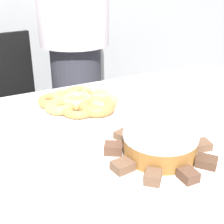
% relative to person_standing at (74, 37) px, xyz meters
% --- Properties ---
extents(table, '(1.62, 1.01, 0.73)m').
position_rel_person_standing_xyz_m(table, '(-0.16, -0.91, -0.21)').
color(table, silver).
rests_on(table, ground_plane).
extents(person_standing, '(0.39, 0.39, 1.65)m').
position_rel_person_standing_xyz_m(person_standing, '(0.00, 0.00, 0.00)').
color(person_standing, '#383842').
rests_on(person_standing, ground_plane).
extents(office_chair_left, '(0.50, 0.50, 0.89)m').
position_rel_person_standing_xyz_m(office_chair_left, '(-0.38, 0.04, -0.44)').
color(office_chair_left, black).
rests_on(office_chair_left, ground_plane).
extents(plate_cake, '(0.33, 0.33, 0.01)m').
position_rel_person_standing_xyz_m(plate_cake, '(-0.19, -1.08, -0.13)').
color(plate_cake, white).
rests_on(plate_cake, table).
extents(plate_donuts, '(0.38, 0.38, 0.01)m').
position_rel_person_standing_xyz_m(plate_donuts, '(-0.26, -0.66, -0.13)').
color(plate_donuts, white).
rests_on(plate_donuts, table).
extents(frosted_cake, '(0.20, 0.20, 0.07)m').
position_rel_person_standing_xyz_m(frosted_cake, '(-0.19, -1.08, -0.09)').
color(frosted_cake, '#9E662D').
rests_on(frosted_cake, plate_cake).
extents(lamington_0, '(0.07, 0.07, 0.02)m').
position_rel_person_standing_xyz_m(lamington_0, '(-0.12, -1.18, -0.11)').
color(lamington_0, '#513828').
rests_on(lamington_0, plate_cake).
extents(lamington_1, '(0.06, 0.05, 0.02)m').
position_rel_person_standing_xyz_m(lamington_1, '(-0.07, -1.11, -0.11)').
color(lamington_1, brown).
rests_on(lamington_1, plate_cake).
extents(lamington_2, '(0.07, 0.07, 0.03)m').
position_rel_person_standing_xyz_m(lamington_2, '(-0.08, -1.02, -0.11)').
color(lamington_2, brown).
rests_on(lamington_2, plate_cake).
extents(lamington_3, '(0.05, 0.06, 0.02)m').
position_rel_person_standing_xyz_m(lamington_3, '(-0.14, -0.97, -0.11)').
color(lamington_3, brown).
rests_on(lamington_3, plate_cake).
extents(lamington_4, '(0.06, 0.07, 0.02)m').
position_rel_person_standing_xyz_m(lamington_4, '(-0.23, -0.96, -0.11)').
color(lamington_4, brown).
rests_on(lamington_4, plate_cake).
extents(lamington_5, '(0.06, 0.06, 0.03)m').
position_rel_person_standing_xyz_m(lamington_5, '(-0.30, -1.01, -0.11)').
color(lamington_5, brown).
rests_on(lamington_5, plate_cake).
extents(lamington_6, '(0.06, 0.05, 0.02)m').
position_rel_person_standing_xyz_m(lamington_6, '(-0.32, -1.10, -0.11)').
color(lamington_6, brown).
rests_on(lamington_6, plate_cake).
extents(lamington_7, '(0.06, 0.06, 0.03)m').
position_rel_person_standing_xyz_m(lamington_7, '(-0.28, -1.17, -0.11)').
color(lamington_7, brown).
rests_on(lamington_7, plate_cake).
extents(lamington_8, '(0.04, 0.05, 0.03)m').
position_rel_person_standing_xyz_m(lamington_8, '(-0.20, -1.21, -0.11)').
color(lamington_8, brown).
rests_on(lamington_8, plate_cake).
extents(donut_0, '(0.12, 0.12, 0.04)m').
position_rel_person_standing_xyz_m(donut_0, '(-0.26, -0.66, -0.10)').
color(donut_0, '#E5AD66').
rests_on(donut_0, plate_donuts).
extents(donut_1, '(0.13, 0.13, 0.04)m').
position_rel_person_standing_xyz_m(donut_1, '(-0.22, -0.74, -0.10)').
color(donut_1, '#C68447').
rests_on(donut_1, plate_donuts).
extents(donut_2, '(0.12, 0.12, 0.03)m').
position_rel_person_standing_xyz_m(donut_2, '(-0.18, -0.69, -0.11)').
color(donut_2, '#E5AD66').
rests_on(donut_2, plate_donuts).
extents(donut_3, '(0.12, 0.12, 0.03)m').
position_rel_person_standing_xyz_m(donut_3, '(-0.18, -0.63, -0.11)').
color(donut_3, '#E5AD66').
rests_on(donut_3, plate_donuts).
extents(donut_4, '(0.11, 0.11, 0.03)m').
position_rel_person_standing_xyz_m(donut_4, '(-0.22, -0.57, -0.11)').
color(donut_4, '#C68447').
rests_on(donut_4, plate_donuts).
extents(donut_5, '(0.12, 0.12, 0.03)m').
position_rel_person_standing_xyz_m(donut_5, '(-0.28, -0.59, -0.11)').
color(donut_5, tan).
rests_on(donut_5, plate_donuts).
extents(donut_6, '(0.12, 0.12, 0.03)m').
position_rel_person_standing_xyz_m(donut_6, '(-0.33, -0.61, -0.11)').
color(donut_6, '#C68447').
rests_on(donut_6, plate_donuts).
extents(donut_7, '(0.11, 0.11, 0.03)m').
position_rel_person_standing_xyz_m(donut_7, '(-0.33, -0.67, -0.11)').
color(donut_7, tan).
rests_on(donut_7, plate_donuts).
extents(donut_8, '(0.12, 0.12, 0.03)m').
position_rel_person_standing_xyz_m(donut_8, '(-0.28, -0.73, -0.11)').
color(donut_8, '#C68447').
rests_on(donut_8, plate_donuts).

